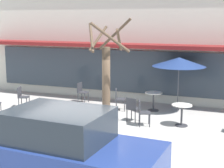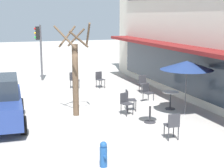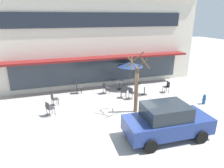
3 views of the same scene
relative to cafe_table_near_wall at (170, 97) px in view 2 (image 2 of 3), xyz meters
The scene contains 14 objects.
ground_plane 4.77m from the cafe_table_near_wall, 103.95° to the right, with size 80.00×80.00×0.00m, color #ADA8A0.
cafe_table_near_wall is the anchor object (origin of this frame).
cafe_table_streetside 2.17m from the cafe_table_near_wall, 49.01° to the right, with size 0.70×0.70×0.76m.
patio_umbrella_green_folded 1.79m from the cafe_table_near_wall, ahead, with size 2.10×2.10×2.20m.
cafe_chair_0 2.11m from the cafe_table_near_wall, 86.14° to the right, with size 0.51×0.51×0.89m.
cafe_chair_1 1.42m from the cafe_table_near_wall, 160.73° to the right, with size 0.51×0.51×0.89m.
cafe_chair_2 3.36m from the cafe_table_near_wall, behind, with size 0.43×0.43×0.89m.
cafe_chair_3 5.47m from the cafe_table_near_wall, 163.60° to the right, with size 0.50×0.50×0.89m.
cafe_chair_4 3.74m from the cafe_table_near_wall, 27.69° to the right, with size 0.42×0.42×0.89m.
cafe_chair_5 6.30m from the cafe_table_near_wall, 152.19° to the right, with size 0.54×0.54×0.89m.
cafe_chair_6 1.79m from the cafe_table_near_wall, 100.67° to the right, with size 0.47×0.47×0.89m.
street_tree 4.24m from the cafe_table_near_wall, 95.90° to the right, with size 1.41×1.43×3.70m.
traffic_light_pole 9.75m from the cafe_table_near_wall, 152.90° to the right, with size 0.26×0.43×3.40m.
fire_hydrant 6.34m from the cafe_table_near_wall, 44.68° to the right, with size 0.36×0.20×0.71m.
Camera 2 is at (13.78, -2.45, 3.96)m, focal length 55.00 mm.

